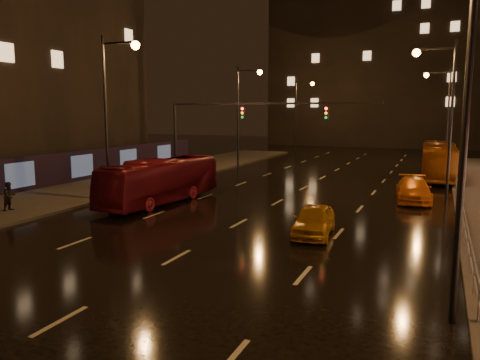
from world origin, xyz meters
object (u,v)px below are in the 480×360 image
object	(u,v)px
bus_red	(161,181)
bus_curb	(439,161)
taxi_far	(413,190)
pedestrian_b	(10,196)
taxi_near	(314,220)

from	to	relation	value
bus_red	bus_curb	xyz separation A→B (m)	(15.54, 17.81, 0.16)
bus_curb	taxi_far	size ratio (longest dim) A/B	2.20
taxi_far	pedestrian_b	world-z (taller)	pedestrian_b
taxi_far	pedestrian_b	size ratio (longest dim) A/B	3.12
bus_curb	pedestrian_b	distance (m)	32.03
bus_red	pedestrian_b	size ratio (longest dim) A/B	6.15
bus_red	taxi_near	size ratio (longest dim) A/B	2.42
pedestrian_b	taxi_far	bearing A→B (deg)	-60.62
taxi_far	taxi_near	bearing A→B (deg)	-115.05
bus_curb	pedestrian_b	size ratio (longest dim) A/B	6.86
pedestrian_b	bus_curb	bearing A→B (deg)	-44.76
bus_red	taxi_near	xyz separation A→B (m)	(10.54, -3.87, -0.67)
bus_red	bus_curb	distance (m)	23.64
taxi_near	pedestrian_b	distance (m)	16.66
bus_curb	taxi_far	world-z (taller)	bus_curb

